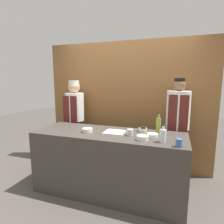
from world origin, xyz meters
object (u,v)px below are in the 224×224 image
object	(u,v)px
bottle_oil	(158,125)
cup_steel	(130,132)
cup_blue	(179,143)
chef_right	(177,127)
cutting_board	(115,132)
sauce_bowl_purple	(143,138)
sauce_bowl_yellow	(152,135)
sauce_bowl_green	(87,130)
bottle_clear	(163,135)
chef_left	(75,120)
sauce_bowl_red	(143,130)

from	to	relation	value
bottle_oil	cup_steel	distance (m)	0.44
bottle_oil	cup_blue	bearing A→B (deg)	-61.59
chef_right	cutting_board	bearing A→B (deg)	-142.21
sauce_bowl_purple	chef_right	world-z (taller)	chef_right
bottle_oil	cup_blue	world-z (taller)	bottle_oil
sauce_bowl_yellow	sauce_bowl_green	xyz separation A→B (m)	(-0.93, -0.07, 0.01)
cup_blue	bottle_clear	bearing A→B (deg)	149.43
sauce_bowl_yellow	cup_steel	bearing A→B (deg)	-172.95
sauce_bowl_yellow	cutting_board	xyz separation A→B (m)	(-0.54, 0.02, -0.02)
sauce_bowl_green	sauce_bowl_yellow	bearing A→B (deg)	4.41
sauce_bowl_yellow	cup_steel	xyz separation A→B (m)	(-0.30, -0.04, 0.02)
sauce_bowl_yellow	bottle_clear	distance (m)	0.24
sauce_bowl_green	chef_left	bearing A→B (deg)	130.51
sauce_bowl_red	chef_right	size ratio (longest dim) A/B	0.07
sauce_bowl_purple	bottle_oil	distance (m)	0.44
cup_steel	sauce_bowl_purple	bearing A→B (deg)	-35.42
bottle_clear	chef_right	distance (m)	0.89
sauce_bowl_green	bottle_clear	world-z (taller)	bottle_clear
sauce_bowl_red	sauce_bowl_purple	size ratio (longest dim) A/B	0.82
cup_steel	sauce_bowl_green	bearing A→B (deg)	-176.84
sauce_bowl_green	cutting_board	xyz separation A→B (m)	(0.39, 0.09, -0.02)
bottle_clear	cup_blue	bearing A→B (deg)	-30.57
cup_steel	chef_right	bearing A→B (deg)	49.53
sauce_bowl_green	chef_right	bearing A→B (deg)	31.14
sauce_bowl_yellow	sauce_bowl_green	bearing A→B (deg)	-175.59
sauce_bowl_green	cup_blue	size ratio (longest dim) A/B	1.54
cup_steel	cutting_board	bearing A→B (deg)	167.63
sauce_bowl_purple	sauce_bowl_green	bearing A→B (deg)	172.87
sauce_bowl_green	bottle_oil	bearing A→B (deg)	16.73
sauce_bowl_red	bottle_oil	size ratio (longest dim) A/B	0.41
sauce_bowl_red	sauce_bowl_purple	xyz separation A→B (m)	(0.06, -0.39, 0.00)
bottle_clear	bottle_oil	world-z (taller)	bottle_oil
chef_left	chef_right	xyz separation A→B (m)	(1.89, -0.00, 0.01)
bottle_clear	chef_left	distance (m)	1.93
sauce_bowl_purple	chef_right	distance (m)	0.96
bottle_oil	bottle_clear	bearing A→B (deg)	-77.05
sauce_bowl_red	bottle_clear	distance (m)	0.51
sauce_bowl_yellow	chef_right	world-z (taller)	chef_right
bottle_clear	bottle_oil	distance (m)	0.42
sauce_bowl_red	sauce_bowl_green	distance (m)	0.82
chef_left	sauce_bowl_purple	bearing A→B (deg)	-30.21
cup_blue	chef_right	bearing A→B (deg)	90.98
bottle_clear	chef_right	size ratio (longest dim) A/B	0.13
sauce_bowl_yellow	sauce_bowl_purple	bearing A→B (deg)	-120.47
sauce_bowl_green	bottle_oil	distance (m)	1.03
cup_steel	chef_left	world-z (taller)	chef_left
bottle_oil	chef_left	bearing A→B (deg)	164.29
cutting_board	chef_left	bearing A→B (deg)	147.23
bottle_clear	chef_left	xyz separation A→B (m)	(-1.72, 0.86, -0.10)
sauce_bowl_green	cutting_board	bearing A→B (deg)	12.81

